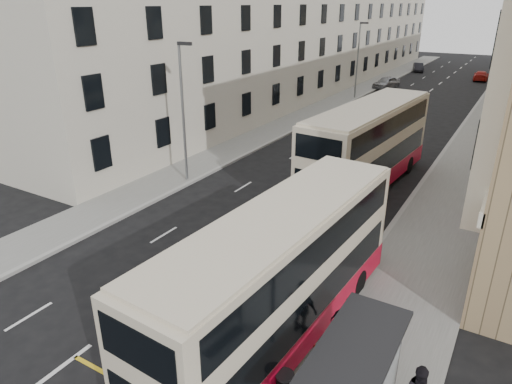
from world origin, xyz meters
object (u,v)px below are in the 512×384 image
Objects in this scene: double_decker_front at (281,277)px; double_decker_rear at (368,147)px; street_lamp_far at (358,56)px; car_silver at (386,82)px; car_dark at (418,67)px; pedestrian_far at (348,325)px; car_red at (481,76)px; white_van at (387,97)px; street_lamp_near at (183,106)px.

double_decker_front is 14.13m from double_decker_rear.
street_lamp_far reaches higher than double_decker_front.
car_silver is 1.11× the size of car_dark.
double_decker_rear reaches higher than pedestrian_far.
street_lamp_far reaches higher than double_decker_rear.
car_red is (1.11, 46.71, -1.84)m from double_decker_rear.
car_red is (-2.84, 60.38, -0.46)m from pedestrian_far.
double_decker_rear is at bearing -81.39° from white_van.
double_decker_rear is 52.10m from car_dark.
street_lamp_near is 0.64× the size of double_decker_rear.
car_silver is at bearing -106.74° from car_dark.
double_decker_rear is 3.15× the size of car_dark.
car_red is (-0.70, 60.72, -1.66)m from double_decker_front.
street_lamp_near reaches higher than car_red.
pedestrian_far is at bearing 89.43° from car_red.
white_van is at bearing -73.86° from pedestrian_far.
white_van reaches higher than car_dark.
car_silver is (-10.20, 47.76, -1.56)m from double_decker_front.
street_lamp_near reaches higher than car_silver.
double_decker_front is 0.92× the size of double_decker_rear.
street_lamp_far reaches higher than car_red.
white_van is (3.77, 29.28, -3.93)m from street_lamp_near.
pedestrian_far is at bearing -59.39° from car_silver.
street_lamp_near reaches higher than pedestrian_far.
street_lamp_far is at bearing -109.28° from car_dark.
car_red is at bearing 78.27° from street_lamp_near.
pedestrian_far is at bearing -69.22° from double_decker_rear.
white_van is 1.29× the size of car_dark.
white_van is (-7.58, 38.75, -1.60)m from double_decker_front.
double_decker_rear is 2.45× the size of white_van.
pedestrian_far is (13.49, -9.12, -3.53)m from street_lamp_near.
car_red is (9.50, -4.68, 0.00)m from car_dark.
street_lamp_near is at bearing 75.00° from car_red.
double_decker_rear is at bearing -69.46° from street_lamp_far.
street_lamp_far reaches higher than car_silver.
car_dark is (-8.38, 51.38, -1.84)m from double_decker_rear.
street_lamp_near reaches higher than double_decker_rear.
white_van is at bearing -10.76° from street_lamp_far.
street_lamp_far is 26.27m from car_dark.
white_van is at bearing 104.40° from double_decker_front.
car_dark is 0.88× the size of car_red.
double_decker_front reaches higher than car_silver.
street_lamp_far is 9.24m from car_silver.
street_lamp_near is 1.58× the size of white_van.
car_dark is at bearing -29.48° from car_red.
double_decker_front reaches higher than car_red.
street_lamp_near is at bearing -101.84° from white_van.
street_lamp_near is 0.70× the size of double_decker_front.
pedestrian_far reaches higher than car_dark.
double_decker_front reaches higher than pedestrian_far.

